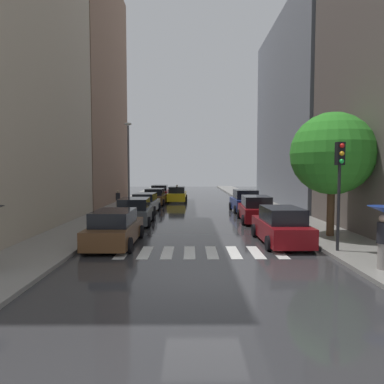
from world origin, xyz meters
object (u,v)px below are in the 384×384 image
object	(u,v)px
street_tree_right	(332,154)
lamp_post_left	(129,159)
parked_car_left_second	(135,212)
parked_car_right_third	(245,201)
parked_car_left_third	(145,203)
pedestrian_by_kerb	(118,199)
traffic_light_right_corner	(340,172)
pedestrian_foreground	(383,224)
parked_car_left_fourth	(155,197)
parked_car_left_fifth	(160,192)
taxi_midroad	(177,195)
parked_car_left_nearest	(115,229)
parked_car_right_nearest	(281,226)
parked_car_right_second	(256,210)

from	to	relation	value
street_tree_right	lamp_post_left	bearing A→B (deg)	134.74
parked_car_left_second	parked_car_right_third	world-z (taller)	parked_car_right_third
parked_car_left_third	pedestrian_by_kerb	size ratio (longest dim) A/B	2.97
parked_car_left_third	traffic_light_right_corner	xyz separation A→B (m)	(9.43, -13.86, 2.56)
parked_car_right_third	pedestrian_foreground	bearing A→B (deg)	-175.24
parked_car_left_fourth	parked_car_left_fifth	distance (m)	6.54
parked_car_left_fifth	parked_car_right_third	distance (m)	14.71
parked_car_right_third	taxi_midroad	world-z (taller)	taxi_midroad
parked_car_left_fourth	pedestrian_by_kerb	size ratio (longest dim) A/B	2.67
parked_car_left_nearest	parked_car_left_fourth	world-z (taller)	parked_car_left_nearest
parked_car_left_nearest	parked_car_left_fifth	bearing A→B (deg)	1.00
parked_car_right_nearest	street_tree_right	size ratio (longest dim) A/B	0.77
parked_car_left_second	parked_car_right_third	xyz separation A→B (m)	(7.86, 6.42, 0.06)
parked_car_left_fourth	lamp_post_left	distance (m)	6.13
parked_car_left_second	parked_car_left_third	xyz separation A→B (m)	(-0.12, 6.10, -0.04)
pedestrian_foreground	pedestrian_by_kerb	size ratio (longest dim) A/B	1.30
parked_car_left_nearest	parked_car_left_fourth	size ratio (longest dim) A/B	1.12
parked_car_left_second	parked_car_left_fifth	bearing A→B (deg)	-0.88
traffic_light_right_corner	lamp_post_left	world-z (taller)	lamp_post_left
parked_car_left_fourth	parked_car_right_nearest	bearing A→B (deg)	-154.75
parked_car_left_fifth	taxi_midroad	world-z (taller)	taxi_midroad
parked_car_right_nearest	parked_car_right_third	bearing A→B (deg)	-1.85
parked_car_right_third	street_tree_right	xyz separation A→B (m)	(2.44, -10.99, 3.31)
parked_car_right_second	parked_car_right_third	world-z (taller)	parked_car_right_third
traffic_light_right_corner	parked_car_left_fourth	bearing A→B (deg)	114.88
parked_car_left_nearest	pedestrian_foreground	size ratio (longest dim) A/B	2.29
parked_car_right_second	street_tree_right	bearing A→B (deg)	-152.49
pedestrian_foreground	pedestrian_by_kerb	xyz separation A→B (m)	(-12.12, 17.24, -0.65)
parked_car_left_second	parked_car_left_third	size ratio (longest dim) A/B	0.90
traffic_light_right_corner	lamp_post_left	xyz separation A→B (m)	(-11.00, 15.30, 0.96)
parked_car_right_second	street_tree_right	size ratio (longest dim) A/B	0.76
parked_car_left_third	parked_car_left_fourth	bearing A→B (deg)	0.99
pedestrian_by_kerb	parked_car_right_third	bearing A→B (deg)	146.67
pedestrian_foreground	traffic_light_right_corner	world-z (taller)	traffic_light_right_corner
parked_car_left_fourth	street_tree_right	world-z (taller)	street_tree_right
parked_car_right_nearest	street_tree_right	distance (m)	4.46
parked_car_left_third	pedestrian_by_kerb	xyz separation A→B (m)	(-2.36, 0.80, 0.24)
parked_car_left_fourth	street_tree_right	xyz separation A→B (m)	(10.28, -16.82, 3.40)
parked_car_left_third	street_tree_right	xyz separation A→B (m)	(10.43, -10.67, 3.42)
parked_car_left_nearest	parked_car_left_third	size ratio (longest dim) A/B	1.01
traffic_light_right_corner	parked_car_left_fifth	bearing A→B (deg)	109.48
street_tree_right	lamp_post_left	xyz separation A→B (m)	(-11.99, 12.10, 0.11)
parked_car_right_nearest	lamp_post_left	bearing A→B (deg)	34.47
parked_car_right_nearest	lamp_post_left	xyz separation A→B (m)	(-9.27, 13.23, 3.46)
parked_car_right_third	parked_car_left_second	bearing A→B (deg)	127.92
parked_car_left_fourth	taxi_midroad	bearing A→B (deg)	-31.46
parked_car_right_nearest	lamp_post_left	size ratio (longest dim) A/B	0.65
parked_car_left_nearest	parked_car_left_fifth	size ratio (longest dim) A/B	1.00
street_tree_right	traffic_light_right_corner	size ratio (longest dim) A/B	1.39
parked_car_left_third	parked_car_right_second	size ratio (longest dim) A/B	1.02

